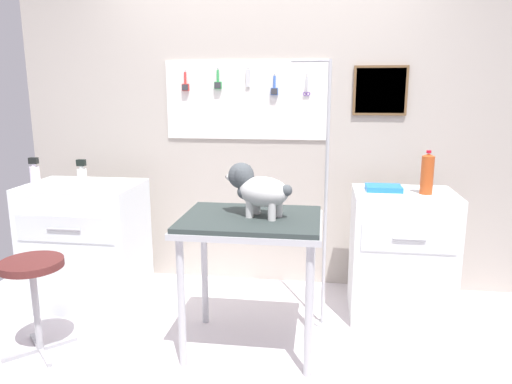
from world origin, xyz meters
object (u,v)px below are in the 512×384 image
Objects in this scene: grooming_arm at (324,208)px; grooming_table at (251,232)px; counter_left at (87,244)px; dog at (257,189)px; detangler_spray at (82,175)px; soda_bottle at (427,174)px; cabinet_right at (401,255)px; stool at (33,277)px.

grooming_table is at bearing -141.10° from grooming_arm.
dog is at bearing -18.36° from counter_left.
soda_bottle is (2.36, 0.14, 0.04)m from detangler_spray.
cabinet_right is 0.60m from soda_bottle.
stool is at bearing -169.19° from grooming_table.
detangler_spray is (0.02, 0.64, 0.50)m from stool.
grooming_arm is 0.55m from dog.
grooming_arm is at bearing -1.47° from detangler_spray.
dog is (0.03, 0.02, 0.26)m from grooming_table.
grooming_arm is 1.96× the size of cabinet_right.
grooming_table is 1.99× the size of dog.
grooming_table is at bearing -19.44° from counter_left.
grooming_table is at bearing 10.81° from stool.
dog is (-0.40, -0.33, 0.19)m from grooming_arm.
detangler_spray is 2.37m from soda_bottle.
detangler_spray reaches higher than stool.
counter_left is 2.28m from cabinet_right.
stool is 0.81m from detangler_spray.
stool is at bearing -160.90° from grooming_arm.
dog is 1.51m from counter_left.
grooming_table is 0.48× the size of grooming_arm.
counter_left reaches higher than grooming_table.
counter_left is at bearing 91.80° from stool.
cabinet_right is (0.54, 0.23, -0.38)m from grooming_arm.
grooming_arm is at bearing 38.90° from grooming_table.
cabinet_right is at bearing 30.76° from dog.
cabinet_right is 1.52× the size of stool.
grooming_table is 0.92× the size of counter_left.
cabinet_right is (2.28, 0.12, -0.01)m from counter_left.
soda_bottle reaches higher than detangler_spray.
grooming_arm is 6.04× the size of soda_bottle.
counter_left is (-1.74, 0.11, -0.37)m from grooming_arm.
grooming_arm reaches higher than stool.
grooming_table is at bearing -17.28° from detangler_spray.
counter_left is 3.13× the size of soda_bottle.
grooming_arm is (0.43, 0.35, 0.08)m from grooming_table.
dog reaches higher than detangler_spray.
counter_left is 0.71m from stool.
dog is 1.35m from detangler_spray.
grooming_arm reaches higher than grooming_table.
counter_left is at bearing -177.08° from cabinet_right.
stool is at bearing -161.95° from soda_bottle.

